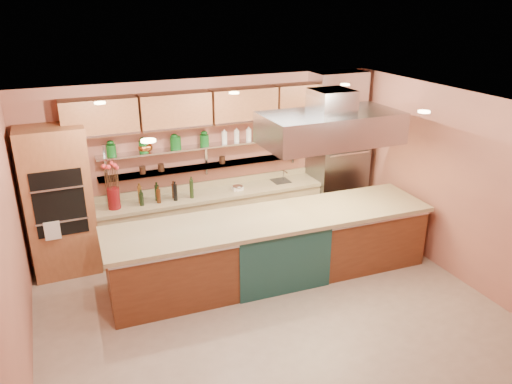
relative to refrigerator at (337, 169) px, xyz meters
name	(u,v)px	position (x,y,z in m)	size (l,w,h in m)	color
floor	(268,309)	(-2.35, -2.14, -1.06)	(6.00, 5.00, 0.02)	gray
ceiling	(270,107)	(-2.35, -2.14, 1.75)	(6.00, 5.00, 0.02)	black
wall_back	(209,161)	(-2.35, 0.36, 0.35)	(6.00, 0.04, 2.80)	#AE6652
wall_front	(390,326)	(-2.35, -4.64, 0.35)	(6.00, 0.04, 2.80)	#AE6652
wall_left	(11,261)	(-5.35, -2.14, 0.35)	(0.04, 5.00, 2.80)	#AE6652
wall_right	(451,184)	(0.65, -2.14, 0.35)	(0.04, 5.00, 2.80)	#AE6652
oven_stack	(59,202)	(-4.80, 0.04, 0.10)	(0.95, 0.64, 2.30)	#9C5C38
refrigerator	(337,169)	(0.00, 0.00, 0.00)	(0.95, 0.72, 2.10)	slate
back_counter	(213,218)	(-2.40, 0.06, -0.58)	(3.84, 0.64, 0.93)	tan
wall_shelf_lower	(208,166)	(-2.40, 0.23, 0.30)	(3.60, 0.26, 0.03)	#B5B6BC
wall_shelf_upper	(207,146)	(-2.40, 0.23, 0.65)	(3.60, 0.26, 0.03)	#B5B6BC
upper_cabinets	(210,107)	(-2.35, 0.18, 1.30)	(4.60, 0.36, 0.55)	#9C5C38
range_hood	(330,128)	(-1.04, -1.39, 1.20)	(2.00, 1.00, 0.45)	#B5B6BC
ceiling_downlights	(263,106)	(-2.35, -1.94, 1.72)	(4.00, 2.80, 0.02)	#FFE5A5
island	(272,247)	(-1.94, -1.39, -0.55)	(4.80, 1.04, 1.00)	brown
flower_vase	(114,198)	(-4.01, 0.01, 0.05)	(0.19, 0.19, 0.34)	#610E11
oil_bottle_cluster	(166,192)	(-3.19, 0.01, 0.03)	(0.94, 0.27, 0.30)	black
kitchen_scale	(238,187)	(-1.96, 0.01, -0.07)	(0.18, 0.13, 0.10)	silver
bar_faucet	(283,176)	(-1.04, 0.11, -0.02)	(0.03, 0.03, 0.19)	silver
copper_kettle	(147,147)	(-3.40, 0.23, 0.74)	(0.18, 0.18, 0.15)	#C66A2D
green_canister	(176,143)	(-2.93, 0.23, 0.76)	(0.17, 0.17, 0.20)	#104E18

